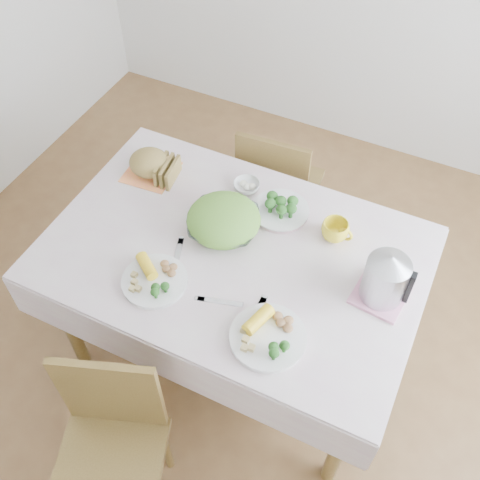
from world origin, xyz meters
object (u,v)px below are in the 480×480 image
at_px(electric_kettle, 386,277).
at_px(yellow_mug, 335,231).
at_px(salad_bowl, 224,224).
at_px(dinner_plate_left, 155,281).
at_px(chair_far, 281,179).
at_px(dining_table, 234,304).
at_px(chair_near, 107,461).
at_px(dinner_plate_right, 268,337).

bearing_deg(electric_kettle, yellow_mug, 149.88).
relative_size(salad_bowl, dinner_plate_left, 1.12).
xyz_separation_m(chair_far, electric_kettle, (0.69, -0.71, 0.42)).
height_order(dining_table, chair_near, chair_near).
xyz_separation_m(salad_bowl, electric_kettle, (0.67, -0.04, 0.09)).
relative_size(dinner_plate_left, electric_kettle, 1.14).
xyz_separation_m(chair_near, yellow_mug, (0.43, 1.09, 0.34)).
bearing_deg(dinner_plate_right, dining_table, 133.15).
distance_m(chair_near, chair_far, 1.60).
relative_size(chair_near, dinner_plate_right, 3.11).
relative_size(dining_table, dinner_plate_left, 5.51).
distance_m(chair_near, yellow_mug, 1.22).
relative_size(chair_far, dinner_plate_left, 3.34).
distance_m(salad_bowl, electric_kettle, 0.68).
height_order(chair_far, salad_bowl, chair_far).
bearing_deg(yellow_mug, dinner_plate_right, -95.38).
bearing_deg(dinner_plate_left, dining_table, 53.21).
relative_size(chair_far, dinner_plate_right, 3.07).
bearing_deg(yellow_mug, dinner_plate_left, -136.62).
height_order(chair_near, chair_far, chair_near).
height_order(dining_table, dinner_plate_right, dinner_plate_right).
xyz_separation_m(chair_near, dinner_plate_right, (0.38, 0.54, 0.31)).
relative_size(chair_near, salad_bowl, 3.02).
xyz_separation_m(dining_table, chair_near, (-0.09, -0.85, 0.09)).
distance_m(dinner_plate_left, dinner_plate_right, 0.49).
bearing_deg(salad_bowl, yellow_mug, 20.47).
bearing_deg(dinner_plate_left, yellow_mug, 43.38).
distance_m(yellow_mug, electric_kettle, 0.33).
relative_size(chair_far, salad_bowl, 2.99).
relative_size(dining_table, salad_bowl, 4.93).
relative_size(chair_near, dinner_plate_left, 3.38).
relative_size(dining_table, yellow_mug, 12.56).
xyz_separation_m(chair_near, electric_kettle, (0.68, 0.89, 0.42)).
relative_size(chair_far, electric_kettle, 3.79).
bearing_deg(electric_kettle, chair_near, -119.42).
distance_m(dining_table, dinner_plate_left, 0.52).
relative_size(dining_table, chair_near, 1.63).
distance_m(dining_table, chair_near, 0.86).
bearing_deg(chair_near, yellow_mug, 48.68).
relative_size(dining_table, dinner_plate_right, 5.07).
height_order(dining_table, chair_far, chair_far).
xyz_separation_m(dinner_plate_right, electric_kettle, (0.30, 0.35, 0.11)).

